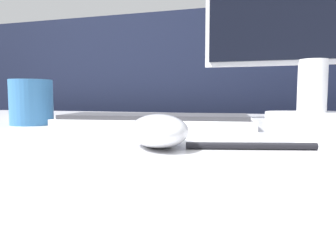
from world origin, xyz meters
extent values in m
cube|color=black|center=(0.00, 0.67, 0.57)|extent=(5.00, 0.03, 1.14)
ellipsoid|color=white|center=(0.01, -0.24, 0.77)|extent=(0.11, 0.14, 0.04)
cube|color=white|center=(-0.07, 0.00, 0.76)|extent=(0.39, 0.19, 0.02)
cube|color=#38383D|center=(-0.07, 0.00, 0.77)|extent=(0.36, 0.17, 0.01)
cylinder|color=white|center=(0.24, 0.27, 0.76)|extent=(0.22, 0.22, 0.02)
cylinder|color=white|center=(0.24, 0.27, 0.83)|extent=(0.07, 0.07, 0.13)
cylinder|color=teal|center=(-0.33, -0.03, 0.79)|extent=(0.09, 0.09, 0.09)
cylinder|color=black|center=(0.12, -0.23, 0.75)|extent=(0.14, 0.04, 0.01)
camera|label=1|loc=(0.13, -0.60, 0.81)|focal=35.00mm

